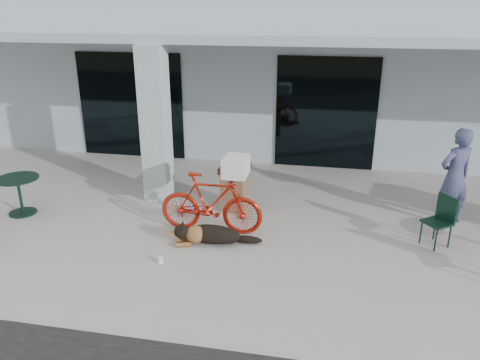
% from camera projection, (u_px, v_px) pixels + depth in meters
% --- Properties ---
extents(ground, '(80.00, 80.00, 0.00)m').
position_uv_depth(ground, '(199.00, 259.00, 7.48)').
color(ground, '#ADAAA3').
rests_on(ground, ground).
extents(building, '(22.00, 7.00, 4.50)m').
position_uv_depth(building, '(271.00, 58.00, 14.50)').
color(building, silver).
rests_on(building, ground).
extents(storefront_glass_left, '(2.80, 0.06, 2.70)m').
position_uv_depth(storefront_glass_left, '(131.00, 106.00, 12.15)').
color(storefront_glass_left, black).
rests_on(storefront_glass_left, ground).
extents(storefront_glass_right, '(2.40, 0.06, 2.70)m').
position_uv_depth(storefront_glass_right, '(326.00, 114.00, 11.26)').
color(storefront_glass_right, black).
rests_on(storefront_glass_right, ground).
extents(column, '(0.50, 0.50, 3.12)m').
position_uv_depth(column, '(156.00, 125.00, 9.31)').
color(column, silver).
rests_on(column, ground).
extents(overhang, '(22.00, 2.80, 0.18)m').
position_uv_depth(overhang, '(242.00, 36.00, 9.66)').
color(overhang, silver).
rests_on(overhang, column).
extents(bicycle, '(1.83, 0.52, 1.10)m').
position_uv_depth(bicycle, '(211.00, 203.00, 8.19)').
color(bicycle, '#B01F0E').
rests_on(bicycle, ground).
extents(laundry_basket, '(0.40, 0.54, 0.32)m').
position_uv_depth(laundry_basket, '(236.00, 166.00, 7.86)').
color(laundry_basket, white).
rests_on(laundry_basket, bicycle).
extents(dog, '(1.19, 0.70, 0.38)m').
position_uv_depth(dog, '(212.00, 233.00, 7.90)').
color(dog, black).
rests_on(dog, ground).
extents(cup_near_dog, '(0.11, 0.11, 0.11)m').
position_uv_depth(cup_near_dog, '(160.00, 260.00, 7.33)').
color(cup_near_dog, white).
rests_on(cup_near_dog, ground).
extents(cafe_table_near, '(0.79, 0.79, 0.74)m').
position_uv_depth(cafe_table_near, '(20.00, 196.00, 8.98)').
color(cafe_table_near, black).
rests_on(cafe_table_near, ground).
extents(cafe_chair_far_b, '(0.58, 0.57, 0.87)m').
position_uv_depth(cafe_chair_far_b, '(437.00, 222.00, 7.75)').
color(cafe_chair_far_b, black).
rests_on(cafe_chair_far_b, ground).
extents(person, '(0.78, 0.70, 1.80)m').
position_uv_depth(person, '(455.00, 177.00, 8.44)').
color(person, '#3E4569').
rests_on(person, ground).
extents(trash_receptacle, '(0.59, 0.59, 0.90)m').
position_uv_depth(trash_receptacle, '(235.00, 188.00, 9.15)').
color(trash_receptacle, brown).
rests_on(trash_receptacle, ground).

